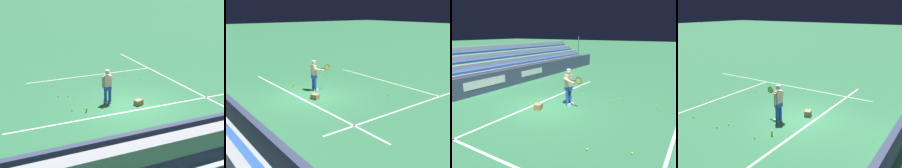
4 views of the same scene
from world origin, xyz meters
TOP-DOWN VIEW (x-y plane):
  - ground_plane at (0.00, 0.00)m, footprint 160.00×160.00m
  - court_baseline_white at (0.00, -0.50)m, footprint 12.00×0.10m
  - court_sideline_white at (4.11, 4.00)m, footprint 0.10×12.00m
  - court_service_line_white at (0.00, 5.50)m, footprint 8.22×0.10m
  - tennis_player at (-0.88, 0.85)m, footprint 0.62×0.98m
  - ball_box_cardboard at (0.42, 0.03)m, footprint 0.48×0.42m
  - tennis_ball_by_box at (-2.46, 2.43)m, footprint 0.07×0.07m
  - tennis_ball_far_right at (-2.95, 2.63)m, footprint 0.07×0.07m
  - tennis_ball_far_left at (-2.78, 0.63)m, footprint 0.07×0.07m
  - tennis_ball_stray_back at (-2.78, 4.45)m, footprint 0.07×0.07m
  - tennis_ball_midcourt at (1.88, 4.62)m, footprint 0.07×0.07m
  - tennis_ball_near_player at (2.37, 3.45)m, footprint 0.07×0.07m
  - water_bottle at (-2.21, 0.21)m, footprint 0.07×0.07m

SIDE VIEW (x-z plane):
  - ground_plane at x=0.00m, z-range 0.00..0.00m
  - court_baseline_white at x=0.00m, z-range 0.00..0.01m
  - court_sideline_white at x=4.11m, z-range 0.00..0.01m
  - court_service_line_white at x=0.00m, z-range 0.00..0.01m
  - tennis_ball_by_box at x=-2.46m, z-range 0.00..0.07m
  - tennis_ball_far_right at x=-2.95m, z-range 0.00..0.07m
  - tennis_ball_far_left at x=-2.78m, z-range 0.00..0.07m
  - tennis_ball_stray_back at x=-2.78m, z-range 0.00..0.07m
  - tennis_ball_midcourt at x=1.88m, z-range 0.00..0.07m
  - tennis_ball_near_player at x=2.37m, z-range 0.00..0.07m
  - water_bottle at x=-2.21m, z-range 0.00..0.22m
  - ball_box_cardboard at x=0.42m, z-range 0.00..0.26m
  - tennis_player at x=-0.88m, z-range 0.04..1.75m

